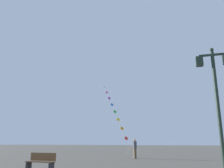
{
  "coord_description": "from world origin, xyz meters",
  "views": [
    {
      "loc": [
        1.05,
        -1.27,
        1.46
      ],
      "look_at": [
        -3.47,
        15.16,
        5.73
      ],
      "focal_mm": 36.92,
      "sensor_mm": 36.0,
      "label": 1
    }
  ],
  "objects_px": {
    "twin_lantern_lamp_post": "(216,86)",
    "park_bench": "(41,162)",
    "kite_flyer": "(135,148)",
    "kite_train": "(115,112)"
  },
  "relations": [
    {
      "from": "twin_lantern_lamp_post",
      "to": "kite_flyer",
      "type": "bearing_deg",
      "value": 115.54
    },
    {
      "from": "kite_train",
      "to": "kite_flyer",
      "type": "height_order",
      "value": "kite_train"
    },
    {
      "from": "kite_flyer",
      "to": "park_bench",
      "type": "bearing_deg",
      "value": 132.52
    },
    {
      "from": "kite_train",
      "to": "park_bench",
      "type": "distance_m",
      "value": 16.59
    },
    {
      "from": "kite_flyer",
      "to": "park_bench",
      "type": "xyz_separation_m",
      "value": [
        -3.18,
        -9.95,
        -0.45
      ]
    },
    {
      "from": "twin_lantern_lamp_post",
      "to": "park_bench",
      "type": "relative_size",
      "value": 3.23
    },
    {
      "from": "twin_lantern_lamp_post",
      "to": "park_bench",
      "type": "distance_m",
      "value": 9.18
    },
    {
      "from": "kite_flyer",
      "to": "park_bench",
      "type": "height_order",
      "value": "kite_flyer"
    },
    {
      "from": "kite_train",
      "to": "park_bench",
      "type": "height_order",
      "value": "kite_train"
    },
    {
      "from": "twin_lantern_lamp_post",
      "to": "park_bench",
      "type": "height_order",
      "value": "twin_lantern_lamp_post"
    }
  ]
}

